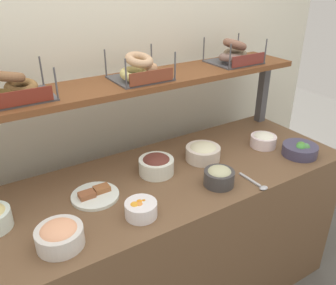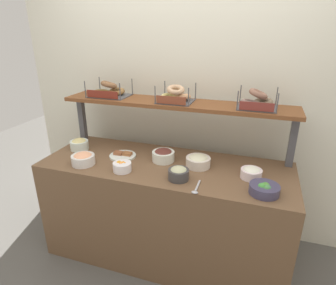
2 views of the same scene
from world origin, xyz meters
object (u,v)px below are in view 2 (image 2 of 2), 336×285
(bagel_basket_poppy, at_px, (257,101))
(bowl_chocolate_spread, at_px, (163,155))
(bowl_egg_salad, at_px, (79,144))
(bowl_potato_salad, at_px, (198,161))
(bowl_lox_spread, at_px, (83,159))
(bagel_basket_cinnamon_raisin, at_px, (109,91))
(bowl_tuna_salad, at_px, (179,173))
(bowl_fruit_salad, at_px, (122,166))
(serving_spoon_near_plate, at_px, (196,189))
(bagel_basket_plain, at_px, (176,96))
(bowl_veggie_mix, at_px, (264,189))
(serving_plate_white, at_px, (123,155))
(bowl_cream_cheese, at_px, (251,173))

(bagel_basket_poppy, bearing_deg, bowl_chocolate_spread, -162.13)
(bowl_egg_salad, relative_size, bowl_potato_salad, 0.83)
(bowl_lox_spread, relative_size, bagel_basket_cinnamon_raisin, 0.53)
(bowl_chocolate_spread, height_order, bowl_tuna_salad, bowl_chocolate_spread)
(bowl_egg_salad, bearing_deg, bowl_fruit_salad, -24.80)
(serving_spoon_near_plate, bearing_deg, bowl_egg_salad, 162.97)
(serving_spoon_near_plate, bearing_deg, bowl_lox_spread, 173.72)
(bowl_egg_salad, xyz_separation_m, bagel_basket_plain, (0.80, 0.22, 0.43))
(bowl_egg_salad, distance_m, bagel_basket_poppy, 1.50)
(bowl_tuna_salad, bearing_deg, bagel_basket_poppy, 45.23)
(bowl_potato_salad, distance_m, bagel_basket_cinnamon_raisin, 0.98)
(bowl_potato_salad, bearing_deg, bagel_basket_cinnamon_raisin, 164.71)
(bowl_lox_spread, xyz_separation_m, bowl_veggie_mix, (1.33, -0.01, -0.01))
(bagel_basket_plain, xyz_separation_m, bagel_basket_poppy, (0.62, 0.01, 0.00))
(bagel_basket_cinnamon_raisin, bearing_deg, bagel_basket_plain, -1.60)
(bowl_veggie_mix, bearing_deg, bowl_chocolate_spread, 161.29)
(bagel_basket_plain, bearing_deg, bowl_chocolate_spread, -99.45)
(bowl_potato_salad, distance_m, serving_plate_white, 0.62)
(bowl_veggie_mix, xyz_separation_m, bowl_potato_salad, (-0.48, 0.25, 0.01))
(bowl_veggie_mix, bearing_deg, bowl_lox_spread, 179.76)
(bowl_potato_salad, height_order, bowl_tuna_salad, same)
(bowl_lox_spread, height_order, bowl_veggie_mix, bowl_lox_spread)
(bowl_veggie_mix, xyz_separation_m, bagel_basket_plain, (-0.73, 0.46, 0.44))
(bowl_egg_salad, distance_m, bowl_chocolate_spread, 0.76)
(bagel_basket_plain, bearing_deg, bowl_potato_salad, -40.98)
(bowl_veggie_mix, bearing_deg, bagel_basket_plain, 147.61)
(bagel_basket_cinnamon_raisin, bearing_deg, bowl_chocolate_spread, -21.25)
(bowl_fruit_salad, height_order, bagel_basket_poppy, bagel_basket_poppy)
(bowl_cream_cheese, bearing_deg, serving_plate_white, 177.81)
(bowl_lox_spread, distance_m, bowl_fruit_salad, 0.33)
(bagel_basket_cinnamon_raisin, bearing_deg, serving_plate_white, -47.96)
(bowl_lox_spread, xyz_separation_m, bagel_basket_poppy, (1.22, 0.46, 0.43))
(bagel_basket_poppy, bearing_deg, serving_plate_white, -166.26)
(bowl_cream_cheese, distance_m, serving_plate_white, 1.02)
(bowl_chocolate_spread, relative_size, bagel_basket_poppy, 0.61)
(bowl_potato_salad, bearing_deg, serving_spoon_near_plate, -79.15)
(serving_spoon_near_plate, xyz_separation_m, bagel_basket_poppy, (0.31, 0.56, 0.47))
(bowl_fruit_salad, relative_size, bowl_tuna_salad, 0.93)
(bowl_cream_cheese, distance_m, bagel_basket_plain, 0.82)
(bowl_chocolate_spread, bearing_deg, serving_spoon_near_plate, -45.43)
(bagel_basket_poppy, bearing_deg, bowl_veggie_mix, -76.70)
(bowl_potato_salad, xyz_separation_m, serving_spoon_near_plate, (0.07, -0.34, -0.04))
(serving_spoon_near_plate, bearing_deg, bowl_fruit_salad, 170.77)
(serving_plate_white, bearing_deg, serving_spoon_near_plate, -25.02)
(serving_plate_white, bearing_deg, bowl_chocolate_spread, 5.42)
(bowl_veggie_mix, height_order, bowl_potato_salad, bowl_potato_salad)
(bowl_chocolate_spread, height_order, bagel_basket_cinnamon_raisin, bagel_basket_cinnamon_raisin)
(serving_spoon_near_plate, bearing_deg, serving_plate_white, 154.98)
(bowl_lox_spread, bearing_deg, bowl_chocolate_spread, 24.21)
(bagel_basket_cinnamon_raisin, xyz_separation_m, bagel_basket_poppy, (1.22, -0.01, 0.00))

